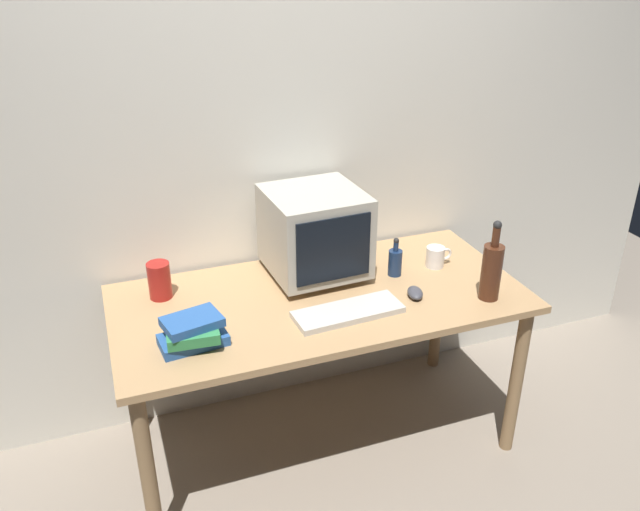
{
  "coord_description": "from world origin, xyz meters",
  "views": [
    {
      "loc": [
        -0.77,
        -2.1,
        2.04
      ],
      "look_at": [
        0.0,
        0.0,
        0.93
      ],
      "focal_mm": 36.26,
      "sensor_mm": 36.0,
      "label": 1
    }
  ],
  "objects": [
    {
      "name": "metal_canister",
      "position": [
        -0.6,
        0.21,
        0.82
      ],
      "size": [
        0.09,
        0.09,
        0.15
      ],
      "primitive_type": "cylinder",
      "color": "#A51E19",
      "rests_on": "desk"
    },
    {
      "name": "desk",
      "position": [
        0.0,
        0.0,
        0.66
      ],
      "size": [
        1.64,
        0.78,
        0.75
      ],
      "color": "tan",
      "rests_on": "ground"
    },
    {
      "name": "bottle_short",
      "position": [
        0.36,
        0.06,
        0.81
      ],
      "size": [
        0.06,
        0.06,
        0.17
      ],
      "color": "navy",
      "rests_on": "desk"
    },
    {
      "name": "computer_mouse",
      "position": [
        0.35,
        -0.14,
        0.76
      ],
      "size": [
        0.09,
        0.11,
        0.04
      ],
      "primitive_type": "ellipsoid",
      "rotation": [
        0.0,
        0.0,
        -0.29
      ],
      "color": "#3F3F47",
      "rests_on": "desk"
    },
    {
      "name": "bottle_tall",
      "position": [
        0.62,
        -0.24,
        0.87
      ],
      "size": [
        0.08,
        0.08,
        0.33
      ],
      "color": "#472314",
      "rests_on": "desk"
    },
    {
      "name": "back_wall",
      "position": [
        0.0,
        0.45,
        1.25
      ],
      "size": [
        4.0,
        0.08,
        2.5
      ],
      "primitive_type": "cube",
      "color": "silver",
      "rests_on": "ground"
    },
    {
      "name": "crt_monitor",
      "position": [
        0.04,
        0.18,
        0.94
      ],
      "size": [
        0.4,
        0.41,
        0.37
      ],
      "color": "#B2AD9E",
      "rests_on": "desk"
    },
    {
      "name": "book_stack",
      "position": [
        -0.54,
        -0.17,
        0.8
      ],
      "size": [
        0.24,
        0.18,
        0.11
      ],
      "color": "#28569E",
      "rests_on": "desk"
    },
    {
      "name": "keyboard",
      "position": [
        0.05,
        -0.17,
        0.76
      ],
      "size": [
        0.43,
        0.17,
        0.02
      ],
      "primitive_type": "cube",
      "rotation": [
        0.0,
        0.0,
        0.06
      ],
      "color": "beige",
      "rests_on": "desk"
    },
    {
      "name": "ground_plane",
      "position": [
        0.0,
        0.0,
        0.0
      ],
      "size": [
        6.0,
        6.0,
        0.0
      ],
      "primitive_type": "plane",
      "color": "gray"
    },
    {
      "name": "mug",
      "position": [
        0.56,
        0.07,
        0.79
      ],
      "size": [
        0.12,
        0.08,
        0.09
      ],
      "color": "white",
      "rests_on": "desk"
    }
  ]
}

